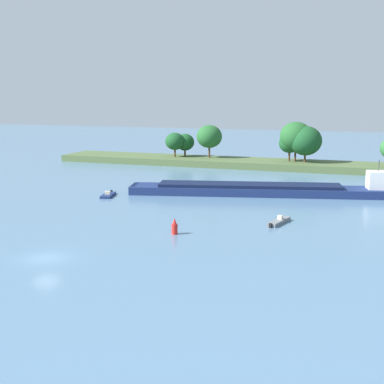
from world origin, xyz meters
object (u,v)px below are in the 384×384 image
object	(u,v)px
cargo_barge	(264,189)
small_motorboat	(108,195)
fishing_skiff	(279,221)
channel_buoy_red	(175,227)

from	to	relation	value
cargo_barge	small_motorboat	size ratio (longest dim) A/B	8.48
cargo_barge	small_motorboat	bearing A→B (deg)	-157.49
fishing_skiff	channel_buoy_red	size ratio (longest dim) A/B	2.75
fishing_skiff	cargo_barge	bearing A→B (deg)	107.67
fishing_skiff	small_motorboat	bearing A→B (deg)	162.41
cargo_barge	small_motorboat	xyz separation A→B (m)	(-22.99, -9.53, -0.73)
small_motorboat	fishing_skiff	bearing A→B (deg)	-17.59
small_motorboat	channel_buoy_red	distance (m)	26.12
cargo_barge	small_motorboat	distance (m)	24.89
small_motorboat	fishing_skiff	distance (m)	30.36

